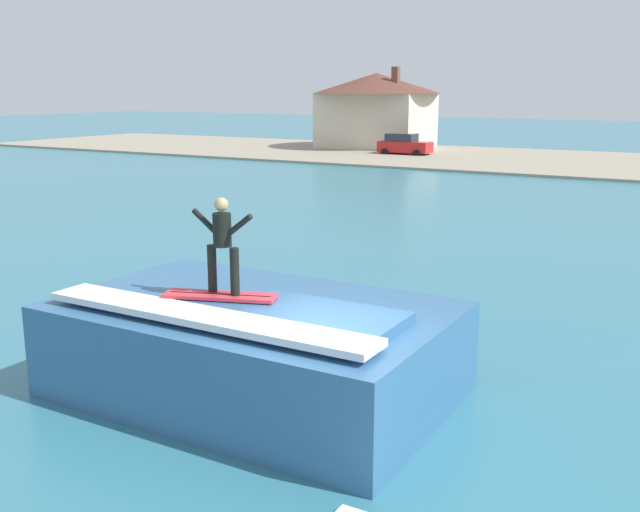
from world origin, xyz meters
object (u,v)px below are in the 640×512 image
Objects in this scene: wave_crest at (253,347)px; car_near_shore at (404,145)px; house_with_chimney at (376,105)px; surfboard at (220,296)px; surfer at (222,240)px.

car_near_shore is at bearing 110.46° from wave_crest.
house_with_chimney is at bearing 113.52° from wave_crest.
car_near_shore is at bearing -45.64° from house_with_chimney.
wave_crest is 1.20m from surfboard.
wave_crest is at bearing 55.99° from surfboard.
surfboard reaches higher than wave_crest.
surfboard is at bearing -110.92° from surfer.
surfer is at bearing 69.08° from surfboard.
wave_crest is 1.59× the size of car_near_shore.
surfboard is at bearing -66.99° from house_with_chimney.
car_near_shore is (-16.96, 46.84, -0.99)m from surfboard.
surfer reaches higher than car_near_shore.
house_with_chimney is (-22.17, 52.05, 1.09)m from surfer.
surfboard is at bearing -70.09° from car_near_shore.
surfer reaches higher than surfboard.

